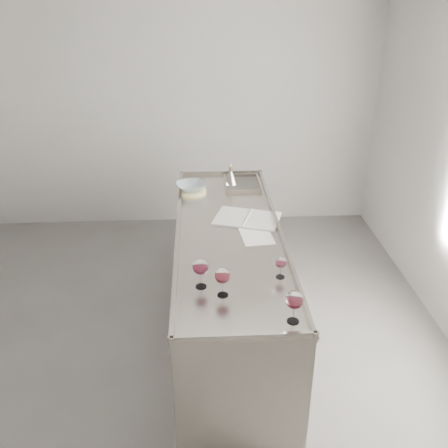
{
  "coord_description": "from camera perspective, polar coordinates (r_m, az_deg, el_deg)",
  "views": [
    {
      "loc": [
        0.29,
        -2.89,
        2.58
      ],
      "look_at": [
        0.46,
        0.27,
        1.02
      ],
      "focal_mm": 40.0,
      "sensor_mm": 36.0,
      "label": 1
    }
  ],
  "objects": [
    {
      "name": "room_shell",
      "position": [
        3.14,
        -8.2,
        3.81
      ],
      "size": [
        4.54,
        5.04,
        2.84
      ],
      "color": "#4E4B49",
      "rests_on": "ground"
    },
    {
      "name": "counter",
      "position": [
        3.84,
        0.55,
        -7.17
      ],
      "size": [
        0.77,
        2.42,
        0.97
      ],
      "color": "gray",
      "rests_on": "ground"
    },
    {
      "name": "wine_glass_left",
      "position": [
        2.92,
        -2.7,
        -4.98
      ],
      "size": [
        0.1,
        0.1,
        0.19
      ],
      "rotation": [
        0.0,
        0.0,
        -0.41
      ],
      "color": "white",
      "rests_on": "counter"
    },
    {
      "name": "wine_glass_middle",
      "position": [
        2.84,
        -0.14,
        -5.98
      ],
      "size": [
        0.09,
        0.09,
        0.18
      ],
      "rotation": [
        0.0,
        0.0,
        -0.41
      ],
      "color": "white",
      "rests_on": "counter"
    },
    {
      "name": "wine_glass_right",
      "position": [
        2.66,
        8.05,
        -8.67
      ],
      "size": [
        0.1,
        0.1,
        0.19
      ],
      "rotation": [
        0.0,
        0.0,
        0.23
      ],
      "color": "white",
      "rests_on": "counter"
    },
    {
      "name": "wine_glass_small",
      "position": [
        3.04,
        6.52,
        -4.44
      ],
      "size": [
        0.07,
        0.07,
        0.14
      ],
      "rotation": [
        0.0,
        0.0,
        0.33
      ],
      "color": "white",
      "rests_on": "counter"
    },
    {
      "name": "notebook",
      "position": [
        3.79,
        2.67,
        0.63
      ],
      "size": [
        0.56,
        0.46,
        0.02
      ],
      "rotation": [
        0.0,
        0.0,
        -0.31
      ],
      "color": "silver",
      "rests_on": "counter"
    },
    {
      "name": "loose_paper_top",
      "position": [
        3.56,
        3.72,
        -1.26
      ],
      "size": [
        0.25,
        0.33,
        0.0
      ],
      "primitive_type": "cube",
      "rotation": [
        0.0,
        0.0,
        0.1
      ],
      "color": "white",
      "rests_on": "counter"
    },
    {
      "name": "trivet",
      "position": [
        4.29,
        -3.76,
        3.78
      ],
      "size": [
        0.31,
        0.31,
        0.02
      ],
      "primitive_type": "cylinder",
      "rotation": [
        0.0,
        0.0,
        -0.25
      ],
      "color": "#D3C589",
      "rests_on": "counter"
    },
    {
      "name": "ceramic_bowl",
      "position": [
        4.27,
        -3.77,
        4.28
      ],
      "size": [
        0.3,
        0.3,
        0.06
      ],
      "primitive_type": "imported",
      "rotation": [
        0.0,
        0.0,
        0.27
      ],
      "color": "#91A5A9",
      "rests_on": "trivet"
    },
    {
      "name": "wine_funnel",
      "position": [
        4.45,
        0.76,
        5.37
      ],
      "size": [
        0.14,
        0.14,
        0.2
      ],
      "rotation": [
        0.0,
        0.0,
        0.36
      ],
      "color": "#ADA69A",
      "rests_on": "counter"
    }
  ]
}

